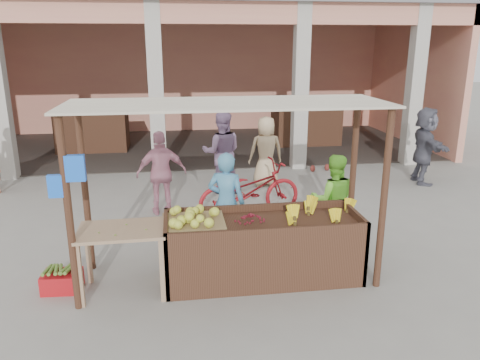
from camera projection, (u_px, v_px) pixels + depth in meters
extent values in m
plane|color=gray|center=(226.00, 279.00, 6.36)|extent=(60.00, 60.00, 0.00)
cube|color=#E39877|center=(189.00, 74.00, 16.62)|extent=(14.00, 0.20, 4.00)
cube|color=#E39877|center=(411.00, 78.00, 14.80)|extent=(0.20, 6.00, 4.00)
cube|color=#E39877|center=(197.00, 13.00, 10.66)|extent=(14.00, 0.30, 0.50)
cube|color=slate|center=(191.00, 6.00, 13.27)|extent=(14.40, 6.40, 0.20)
cube|color=#BAB5AA|center=(156.00, 91.00, 11.02)|extent=(0.35, 0.35, 4.00)
cube|color=#BAB5AA|center=(300.00, 89.00, 11.50)|extent=(0.35, 0.35, 4.00)
cube|color=#BAB5AA|center=(415.00, 87.00, 11.90)|extent=(0.35, 0.35, 4.00)
cube|color=#4A2C1D|center=(93.00, 130.00, 13.85)|extent=(2.00, 1.20, 1.20)
cube|color=#4A2C1D|center=(306.00, 125.00, 14.73)|extent=(2.00, 1.20, 1.20)
cube|color=#4A2C1D|center=(263.00, 250.00, 6.31)|extent=(2.60, 0.95, 0.80)
cylinder|color=#4A2C1D|center=(69.00, 217.00, 5.35)|extent=(0.09, 0.09, 2.35)
cylinder|color=#4A2C1D|center=(384.00, 202.00, 5.86)|extent=(0.09, 0.09, 2.35)
cylinder|color=#4A2C1D|center=(85.00, 190.00, 6.34)|extent=(0.09, 0.09, 2.35)
cylinder|color=#4A2C1D|center=(353.00, 179.00, 6.86)|extent=(0.09, 0.09, 2.35)
cube|color=beige|center=(228.00, 103.00, 5.77)|extent=(4.00, 1.35, 0.03)
cube|color=blue|center=(75.00, 168.00, 5.20)|extent=(0.22, 0.08, 0.30)
cube|color=blue|center=(56.00, 186.00, 5.23)|extent=(0.18, 0.07, 0.26)
cube|color=olive|center=(193.00, 223.00, 6.11)|extent=(0.81, 0.70, 0.06)
ellipsoid|color=#E5E543|center=(193.00, 215.00, 6.08)|extent=(0.69, 0.61, 0.15)
ellipsoid|color=maroon|center=(251.00, 218.00, 6.16)|extent=(0.43, 0.35, 0.14)
cube|color=tan|center=(122.00, 230.00, 5.81)|extent=(1.09, 0.74, 0.04)
cube|color=tan|center=(80.00, 276.00, 5.58)|extent=(0.06, 0.06, 0.83)
cube|color=tan|center=(162.00, 271.00, 5.71)|extent=(0.06, 0.06, 0.83)
cube|color=tan|center=(88.00, 254.00, 6.16)|extent=(0.06, 0.06, 0.83)
cube|color=tan|center=(163.00, 250.00, 6.29)|extent=(0.06, 0.06, 0.83)
cube|color=red|center=(62.00, 281.00, 6.05)|extent=(0.50, 0.37, 0.25)
ellipsoid|color=maroon|center=(313.00, 159.00, 11.55)|extent=(0.48, 0.48, 0.66)
ellipsoid|color=maroon|center=(327.00, 158.00, 11.65)|extent=(0.48, 0.48, 0.66)
imported|color=#4D94C0|center=(226.00, 200.00, 7.01)|extent=(0.75, 0.65, 1.66)
imported|color=#78D938|center=(333.00, 198.00, 7.30)|extent=(0.81, 0.56, 1.54)
imported|color=maroon|center=(250.00, 189.00, 8.49)|extent=(1.18, 2.17, 1.08)
imported|color=#CF869B|center=(162.00, 170.00, 8.58)|extent=(1.05, 0.66, 1.67)
imported|color=tan|center=(266.00, 148.00, 10.32)|extent=(0.86, 0.58, 1.72)
imported|color=#555562|center=(425.00, 144.00, 10.49)|extent=(0.95, 1.77, 1.82)
imported|color=gray|center=(222.00, 149.00, 9.85)|extent=(0.97, 0.62, 1.89)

